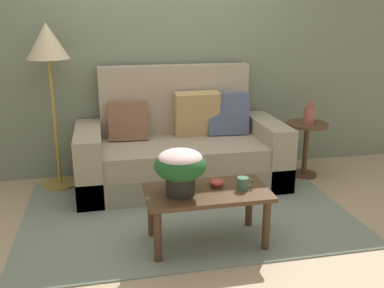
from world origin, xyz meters
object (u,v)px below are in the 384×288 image
(potted_plant, at_px, (180,166))
(coffee_mug, at_px, (243,183))
(snack_bowl, at_px, (217,182))
(couch, at_px, (181,150))
(coffee_table, at_px, (207,200))
(side_table, at_px, (306,140))
(floor_lamp, at_px, (48,52))
(table_vase, at_px, (309,114))

(potted_plant, distance_m, coffee_mug, 0.50)
(potted_plant, distance_m, snack_bowl, 0.35)
(couch, bearing_deg, coffee_table, -91.57)
(side_table, height_order, floor_lamp, floor_lamp)
(snack_bowl, bearing_deg, side_table, 40.96)
(side_table, relative_size, table_vase, 2.47)
(floor_lamp, height_order, table_vase, floor_lamp)
(couch, distance_m, coffee_mug, 1.30)
(floor_lamp, distance_m, potted_plant, 1.88)
(floor_lamp, relative_size, snack_bowl, 13.93)
(floor_lamp, distance_m, snack_bowl, 2.06)
(coffee_table, xyz_separation_m, potted_plant, (-0.21, -0.03, 0.29))
(coffee_mug, relative_size, table_vase, 0.54)
(coffee_table, xyz_separation_m, snack_bowl, (0.09, 0.06, 0.11))
(snack_bowl, relative_size, table_vase, 0.49)
(coffee_table, height_order, floor_lamp, floor_lamp)
(floor_lamp, bearing_deg, couch, -8.06)
(potted_plant, xyz_separation_m, snack_bowl, (0.29, 0.09, -0.18))
(couch, height_order, floor_lamp, floor_lamp)
(coffee_table, height_order, coffee_mug, coffee_mug)
(side_table, bearing_deg, coffee_mug, -132.50)
(couch, xyz_separation_m, side_table, (1.34, -0.07, 0.05))
(side_table, bearing_deg, snack_bowl, -139.04)
(coffee_table, height_order, table_vase, table_vase)
(floor_lamp, distance_m, coffee_mug, 2.23)
(couch, xyz_separation_m, coffee_mug, (0.23, -1.27, 0.13))
(coffee_table, bearing_deg, snack_bowl, 34.82)
(side_table, bearing_deg, potted_plant, -142.72)
(potted_plant, bearing_deg, coffee_mug, -0.43)
(couch, xyz_separation_m, potted_plant, (-0.24, -1.27, 0.30))
(coffee_mug, bearing_deg, snack_bowl, 153.71)
(floor_lamp, xyz_separation_m, coffee_mug, (1.45, -1.45, -0.86))
(side_table, height_order, snack_bowl, side_table)
(side_table, height_order, coffee_mug, side_table)
(couch, bearing_deg, potted_plant, -100.71)
(side_table, xyz_separation_m, table_vase, (0.00, -0.02, 0.28))
(couch, bearing_deg, table_vase, -3.74)
(potted_plant, height_order, table_vase, table_vase)
(coffee_table, relative_size, potted_plant, 2.47)
(side_table, xyz_separation_m, potted_plant, (-1.58, -1.20, 0.24))
(couch, distance_m, table_vase, 1.38)
(coffee_mug, xyz_separation_m, snack_bowl, (-0.18, 0.09, -0.01))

